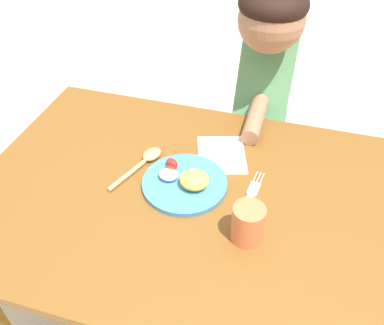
% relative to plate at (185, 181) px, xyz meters
% --- Properties ---
extents(dining_table, '(1.13, 0.73, 0.72)m').
position_rel_plate_xyz_m(dining_table, '(0.05, -0.03, -0.12)').
color(dining_table, brown).
rests_on(dining_table, ground_plane).
extents(plate, '(0.21, 0.21, 0.05)m').
position_rel_plate_xyz_m(plate, '(0.00, 0.00, 0.00)').
color(plate, '#4281B7').
rests_on(plate, dining_table).
extents(fork, '(0.04, 0.22, 0.01)m').
position_rel_plate_xyz_m(fork, '(0.16, -0.02, -0.01)').
color(fork, silver).
rests_on(fork, dining_table).
extents(spoon, '(0.09, 0.19, 0.02)m').
position_rel_plate_xyz_m(spoon, '(-0.12, 0.05, -0.01)').
color(spoon, tan).
rests_on(spoon, dining_table).
extents(drinking_cup, '(0.07, 0.07, 0.09)m').
position_rel_plate_xyz_m(drinking_cup, '(0.17, -0.11, 0.03)').
color(drinking_cup, '#E37045').
rests_on(drinking_cup, dining_table).
extents(person, '(0.18, 0.41, 1.09)m').
position_rel_plate_xyz_m(person, '(0.12, 0.47, -0.11)').
color(person, '#43485C').
rests_on(person, ground_plane).
extents(napkin, '(0.16, 0.18, 0.00)m').
position_rel_plate_xyz_m(napkin, '(0.06, 0.14, -0.01)').
color(napkin, white).
rests_on(napkin, dining_table).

